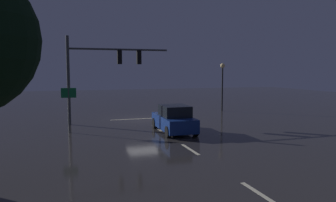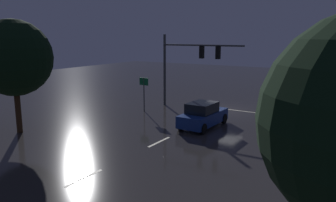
{
  "view_description": "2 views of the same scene",
  "coord_description": "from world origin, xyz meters",
  "px_view_note": "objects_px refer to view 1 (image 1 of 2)",
  "views": [
    {
      "loc": [
        5.69,
        24.35,
        3.85
      ],
      "look_at": [
        -0.29,
        5.52,
        1.96
      ],
      "focal_mm": 34.35,
      "sensor_mm": 36.0,
      "label": 1
    },
    {
      "loc": [
        -10.46,
        25.77,
        6.17
      ],
      "look_at": [
        0.9,
        7.58,
        1.97
      ],
      "focal_mm": 35.87,
      "sensor_mm": 36.0,
      "label": 2
    }
  ],
  "objects_px": {
    "street_lamp_left_kerb": "(222,77)",
    "car_approaching": "(174,119)",
    "traffic_signal_assembly": "(102,65)",
    "route_sign": "(69,100)"
  },
  "relations": [
    {
      "from": "street_lamp_left_kerb",
      "to": "car_approaching",
      "type": "bearing_deg",
      "value": 48.0
    },
    {
      "from": "traffic_signal_assembly",
      "to": "route_sign",
      "type": "height_order",
      "value": "traffic_signal_assembly"
    },
    {
      "from": "traffic_signal_assembly",
      "to": "street_lamp_left_kerb",
      "type": "xyz_separation_m",
      "value": [
        -11.53,
        -3.7,
        -1.01
      ]
    },
    {
      "from": "car_approaching",
      "to": "route_sign",
      "type": "height_order",
      "value": "route_sign"
    },
    {
      "from": "street_lamp_left_kerb",
      "to": "route_sign",
      "type": "relative_size",
      "value": 1.6
    },
    {
      "from": "traffic_signal_assembly",
      "to": "street_lamp_left_kerb",
      "type": "bearing_deg",
      "value": -162.21
    },
    {
      "from": "route_sign",
      "to": "street_lamp_left_kerb",
      "type": "bearing_deg",
      "value": -153.91
    },
    {
      "from": "car_approaching",
      "to": "street_lamp_left_kerb",
      "type": "xyz_separation_m",
      "value": [
        -7.71,
        -8.57,
        2.41
      ]
    },
    {
      "from": "car_approaching",
      "to": "route_sign",
      "type": "xyz_separation_m",
      "value": [
        6.23,
        -1.74,
        1.24
      ]
    },
    {
      "from": "traffic_signal_assembly",
      "to": "car_approaching",
      "type": "bearing_deg",
      "value": 128.13
    }
  ]
}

